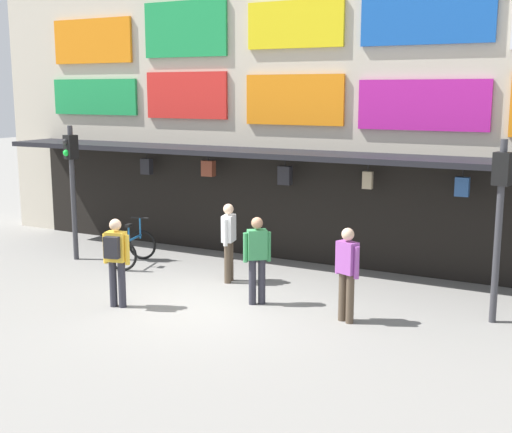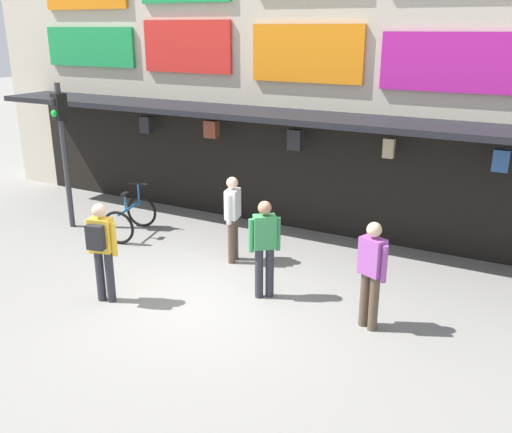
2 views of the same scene
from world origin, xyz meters
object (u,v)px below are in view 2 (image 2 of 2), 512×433
bicycle_parked (130,218)px  pedestrian_in_black (371,270)px  pedestrian_in_red (101,246)px  pedestrian_in_blue (265,244)px  traffic_light_near (62,133)px  pedestrian_in_white (233,215)px

bicycle_parked → pedestrian_in_black: bearing=-13.6°
pedestrian_in_red → pedestrian_in_blue: bearing=32.0°
traffic_light_near → pedestrian_in_black: size_ratio=1.90×
traffic_light_near → bicycle_parked: bearing=8.0°
bicycle_parked → pedestrian_in_white: bearing=-3.8°
pedestrian_in_blue → pedestrian_in_white: 1.62m
pedestrian_in_blue → pedestrian_in_black: size_ratio=1.00×
traffic_light_near → pedestrian_in_black: traffic_light_near is taller
bicycle_parked → pedestrian_in_red: pedestrian_in_red is taller
traffic_light_near → pedestrian_in_black: (7.31, -1.18, -1.19)m
traffic_light_near → pedestrian_in_black: 7.50m
traffic_light_near → pedestrian_in_red: traffic_light_near is taller
traffic_light_near → bicycle_parked: size_ratio=2.47×
pedestrian_in_black → pedestrian_in_white: 3.30m
bicycle_parked → pedestrian_in_blue: 4.15m
bicycle_parked → pedestrian_in_white: (2.69, -0.18, 0.55)m
bicycle_parked → pedestrian_in_white: 2.75m
pedestrian_in_blue → pedestrian_in_red: bearing=-148.0°
bicycle_parked → pedestrian_in_red: size_ratio=0.77×
pedestrian_in_blue → pedestrian_in_red: 2.62m
pedestrian_in_black → pedestrian_in_white: size_ratio=1.00×
traffic_light_near → pedestrian_in_blue: (5.47, -1.02, -1.19)m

